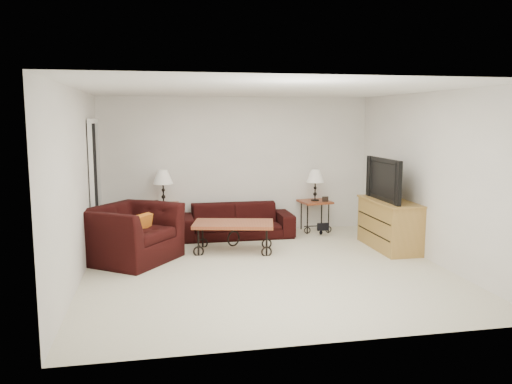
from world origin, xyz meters
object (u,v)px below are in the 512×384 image
(armchair, at_px, (131,234))
(backpack, at_px, (321,223))
(side_table_right, at_px, (315,216))
(coffee_table, at_px, (234,237))
(sofa, at_px, (236,221))
(side_table_left, at_px, (164,221))
(television, at_px, (390,179))
(lamp_right, at_px, (315,185))
(tv_stand, at_px, (389,224))
(lamp_left, at_px, (163,187))

(armchair, bearing_deg, backpack, -35.22)
(side_table_right, height_order, coffee_table, side_table_right)
(sofa, bearing_deg, backpack, -4.92)
(side_table_left, distance_m, backpack, 2.83)
(sofa, xyz_separation_m, backpack, (1.55, -0.13, -0.08))
(armchair, relative_size, backpack, 3.02)
(sofa, distance_m, television, 2.78)
(sofa, height_order, coffee_table, sofa)
(sofa, relative_size, lamp_right, 3.46)
(lamp_right, distance_m, television, 1.68)
(armchair, xyz_separation_m, tv_stand, (4.11, -0.05, -0.01))
(sofa, bearing_deg, coffee_table, -101.16)
(lamp_right, height_order, backpack, lamp_right)
(tv_stand, bearing_deg, coffee_table, 173.46)
(television, bearing_deg, backpack, -146.32)
(coffee_table, relative_size, tv_stand, 0.95)
(armchair, relative_size, tv_stand, 0.95)
(coffee_table, distance_m, backpack, 1.95)
(lamp_right, height_order, coffee_table, lamp_right)
(sofa, bearing_deg, lamp_left, 171.90)
(side_table_left, xyz_separation_m, armchair, (-0.50, -1.41, 0.11))
(sofa, xyz_separation_m, side_table_left, (-1.27, 0.18, 0.01))
(lamp_left, xyz_separation_m, coffee_table, (1.07, -1.17, -0.67))
(side_table_left, bearing_deg, backpack, -6.35)
(sofa, height_order, television, television)
(side_table_left, bearing_deg, television, -22.19)
(side_table_right, relative_size, armchair, 0.46)
(lamp_left, bearing_deg, sofa, -8.10)
(tv_stand, bearing_deg, lamp_right, 118.96)
(coffee_table, distance_m, television, 2.68)
(lamp_left, bearing_deg, lamp_right, 0.00)
(lamp_left, height_order, backpack, lamp_left)
(side_table_left, distance_m, television, 3.96)
(lamp_left, xyz_separation_m, armchair, (-0.50, -1.41, -0.50))
(sofa, height_order, backpack, sofa)
(side_table_left, height_order, lamp_right, lamp_right)
(coffee_table, height_order, armchair, armchair)
(coffee_table, bearing_deg, television, -6.60)
(sofa, bearing_deg, lamp_right, 6.72)
(side_table_right, xyz_separation_m, coffee_table, (-1.72, -1.17, -0.05))
(armchair, relative_size, television, 1.07)
(television, bearing_deg, lamp_right, -151.65)
(coffee_table, bearing_deg, backpack, 26.13)
(tv_stand, bearing_deg, side_table_left, 157.92)
(coffee_table, height_order, tv_stand, tv_stand)
(lamp_left, height_order, television, television)
(armchair, bearing_deg, side_table_left, 16.81)
(tv_stand, xyz_separation_m, television, (-0.02, -0.00, 0.74))
(side_table_right, relative_size, coffee_table, 0.46)
(lamp_left, bearing_deg, side_table_right, 0.00)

